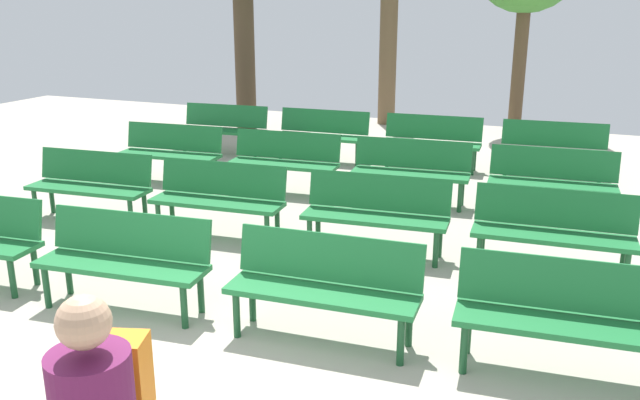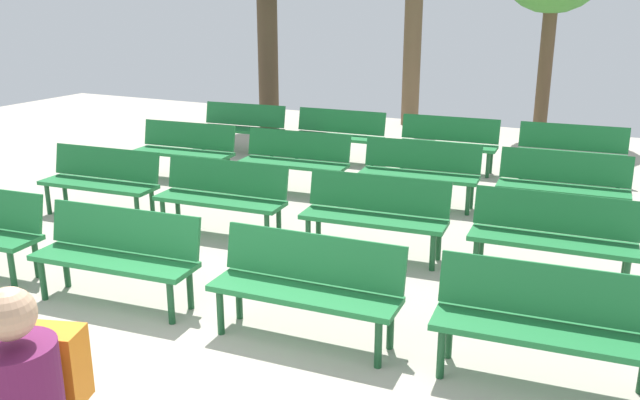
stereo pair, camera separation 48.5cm
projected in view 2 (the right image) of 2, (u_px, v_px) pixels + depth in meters
bench_r0_c1 at (118, 251)px, 6.21m from camera, size 1.64×0.63×0.87m
bench_r0_c2 at (307, 282)px, 5.53m from camera, size 1.62×0.57×0.87m
bench_r0_c3 at (545, 319)px, 4.89m from camera, size 1.64×0.62×0.87m
bench_r1_c0 at (101, 178)px, 8.70m from camera, size 1.64×0.62×0.87m
bench_r1_c1 at (222, 193)px, 8.03m from camera, size 1.63×0.60×0.87m
bench_r1_c2 at (375, 211)px, 7.35m from camera, size 1.64×0.62×0.87m
bench_r1_c3 at (553, 233)px, 6.68m from camera, size 1.63×0.58×0.87m
bench_r2_c0 at (185, 147)px, 10.46m from camera, size 1.64×0.62×0.87m
bench_r2_c1 at (295, 158)px, 9.78m from camera, size 1.63×0.61×0.87m
bench_r2_c2 at (420, 169)px, 9.13m from camera, size 1.64×0.63×0.87m
bench_r2_c3 at (563, 182)px, 8.49m from camera, size 1.63×0.60×0.87m
bench_r3_c0 at (242, 125)px, 12.29m from camera, size 1.63×0.61×0.87m
bench_r3_c1 at (339, 132)px, 11.63m from camera, size 1.62×0.56×0.87m
bench_r3_c2 at (448, 140)px, 10.97m from camera, size 1.63×0.59×0.87m
bench_r3_c3 at (572, 150)px, 10.30m from camera, size 1.63×0.61×0.87m
tree_2 at (412, 45)px, 14.60m from camera, size 0.39×0.39×3.51m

